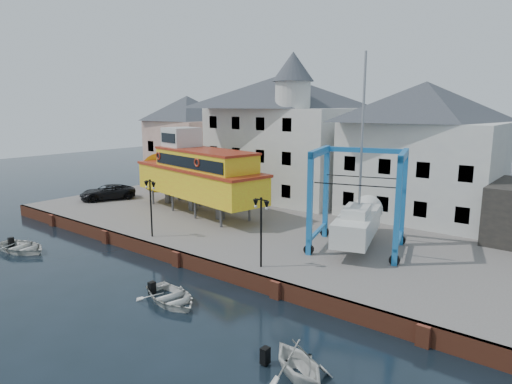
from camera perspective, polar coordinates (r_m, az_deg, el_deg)
The scene contains 14 objects.
ground at distance 30.68m, azimuth -9.78°, elevation -9.11°, with size 140.00×140.00×0.00m, color black.
hardstanding at distance 38.33m, azimuth 2.57°, elevation -4.06°, with size 44.00×22.00×1.00m, color #5F5955.
quay_wall at distance 30.57m, azimuth -9.66°, elevation -8.18°, with size 44.00×0.47×1.00m.
building_pink at distance 54.42m, azimuth -8.51°, elevation 6.38°, with size 8.00×7.00×10.30m.
building_white_main at distance 45.95m, azimuth 3.16°, elevation 7.12°, with size 14.00×8.30×14.00m.
building_white_right at distance 40.22m, azimuth 20.04°, elevation 4.84°, with size 12.00×8.00×11.20m.
lamp_post_left at distance 33.27m, azimuth -13.07°, elevation -0.18°, with size 1.12×0.32×4.20m.
lamp_post_right at distance 26.33m, azimuth 0.64°, elevation -2.83°, with size 1.12×0.32×4.20m.
tour_boat at distance 40.76m, azimuth -7.99°, elevation 2.45°, with size 17.28×6.99×7.33m.
travel_lift at distance 31.19m, azimuth 12.79°, elevation -2.90°, with size 6.97×8.65×12.67m.
van at distance 47.89m, azimuth -18.07°, elevation -0.02°, with size 2.44×5.30×1.47m, color black.
motorboat_b at distance 25.54m, azimuth -10.53°, elevation -13.40°, with size 2.88×4.04×0.84m, color silver.
motorboat_c at distance 19.14m, azimuth 5.26°, elevation -22.26°, with size 2.73×3.16×1.67m, color silver.
motorboat_d at distance 37.12m, azimuth -27.24°, elevation -6.62°, with size 3.14×4.39×0.91m, color silver.
Camera 1 is at (21.70, -18.97, 10.51)m, focal length 32.00 mm.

